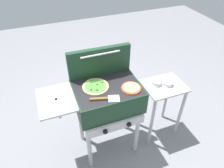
% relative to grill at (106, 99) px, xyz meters
% --- Properties ---
extents(ground_plane, '(8.00, 8.00, 0.00)m').
position_rel_grill_xyz_m(ground_plane, '(0.01, 0.00, -0.76)').
color(ground_plane, gray).
extents(grill, '(0.96, 0.53, 0.90)m').
position_rel_grill_xyz_m(grill, '(0.00, 0.00, 0.00)').
color(grill, '#193823').
rests_on(grill, ground_plane).
extents(grill_lid_open, '(0.63, 0.09, 0.30)m').
position_rel_grill_xyz_m(grill_lid_open, '(0.01, 0.22, 0.30)').
color(grill_lid_open, '#193823').
rests_on(grill_lid_open, grill).
extents(pizza_veggie, '(0.25, 0.25, 0.04)m').
position_rel_grill_xyz_m(pizza_veggie, '(-0.09, 0.04, 0.15)').
color(pizza_veggie, '#E0C17F').
rests_on(pizza_veggie, grill).
extents(pizza_cheese, '(0.19, 0.19, 0.04)m').
position_rel_grill_xyz_m(pizza_cheese, '(0.21, -0.10, 0.15)').
color(pizza_cheese, '#C64723').
rests_on(pizza_cheese, grill).
extents(spatula, '(0.27, 0.13, 0.02)m').
position_rel_grill_xyz_m(spatula, '(-0.06, -0.15, 0.15)').
color(spatula, '#B7BABF').
rests_on(spatula, grill).
extents(prep_table, '(0.44, 0.36, 0.73)m').
position_rel_grill_xyz_m(prep_table, '(0.67, 0.00, -0.23)').
color(prep_table, '#B2B2B7').
rests_on(prep_table, ground_plane).
extents(topping_bowl_near, '(0.11, 0.11, 0.04)m').
position_rel_grill_xyz_m(topping_bowl_near, '(0.60, 0.05, -0.00)').
color(topping_bowl_near, silver).
rests_on(topping_bowl_near, prep_table).
extents(topping_bowl_far, '(0.10, 0.10, 0.04)m').
position_rel_grill_xyz_m(topping_bowl_far, '(0.71, -0.00, -0.00)').
color(topping_bowl_far, silver).
rests_on(topping_bowl_far, prep_table).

